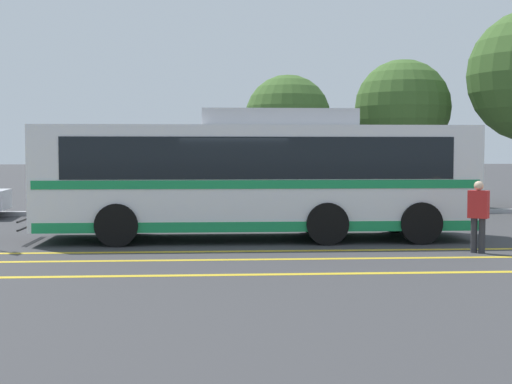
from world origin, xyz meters
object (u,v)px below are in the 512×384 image
object	(u,v)px
tree_1	(288,118)
tree_2	(403,108)
transit_bus	(257,174)
parked_car_1	(110,198)
pedestrian_0	(478,213)

from	to	relation	value
tree_1	tree_2	xyz separation A→B (m)	(4.68, 0.60, 0.46)
transit_bus	tree_1	distance (m)	10.10
transit_bus	tree_2	size ratio (longest dim) A/B	1.87
transit_bus	tree_1	xyz separation A→B (m)	(1.86, 9.75, 1.87)
transit_bus	tree_2	xyz separation A→B (m)	(6.54, 10.35, 2.33)
parked_car_1	transit_bus	bearing A→B (deg)	34.79
tree_2	transit_bus	bearing A→B (deg)	-122.27
transit_bus	parked_car_1	world-z (taller)	transit_bus
pedestrian_0	tree_2	world-z (taller)	tree_2
parked_car_1	tree_2	distance (m)	12.40
parked_car_1	tree_2	xyz separation A→B (m)	(10.92, 4.88, 3.27)
pedestrian_0	parked_car_1	bearing A→B (deg)	173.27
tree_2	pedestrian_0	bearing A→B (deg)	-98.33
transit_bus	pedestrian_0	xyz separation A→B (m)	(4.61, -2.77, -0.74)
pedestrian_0	tree_2	xyz separation A→B (m)	(1.92, 13.12, 3.08)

